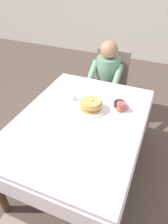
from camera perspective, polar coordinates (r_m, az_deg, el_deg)
ground_plane at (r=2.40m, az=-0.95°, el=-15.80°), size 14.00×14.00×0.00m
dining_table_main at (r=1.92m, az=-1.14°, el=-4.06°), size 1.12×1.52×0.74m
chair_diner at (r=2.92m, az=7.02°, el=8.58°), size 0.44×0.45×0.93m
diner_person at (r=2.72m, az=6.27°, el=9.70°), size 0.40×0.43×1.12m
plate_breakfast at (r=1.98m, az=1.90°, el=0.91°), size 0.28×0.28×0.02m
breakfast_stack at (r=1.95m, az=1.89°, el=2.04°), size 0.21×0.21×0.10m
cup_coffee at (r=1.97m, az=10.12°, el=1.41°), size 0.11×0.08×0.08m
bowl_butter at (r=2.04m, az=9.68°, el=2.18°), size 0.11×0.11×0.04m
syrup_pitcher at (r=2.09m, az=-2.94°, el=4.15°), size 0.08×0.08×0.07m
fork_left_of_plate at (r=2.03m, az=-3.33°, el=1.70°), size 0.03×0.18×0.00m
knife_right_of_plate at (r=1.92m, az=6.98°, el=-0.85°), size 0.03×0.20×0.00m
spoon_near_edge at (r=1.75m, az=-0.67°, el=-4.85°), size 0.15×0.05×0.00m
napkin_folded at (r=1.97m, az=-7.25°, el=0.34°), size 0.19×0.15×0.01m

